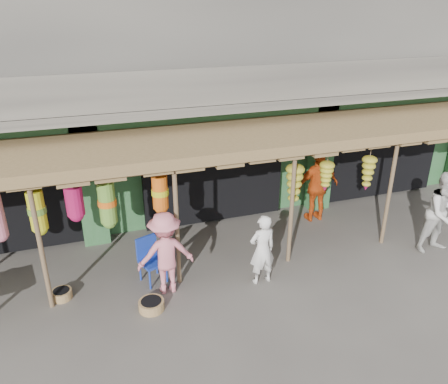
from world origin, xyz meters
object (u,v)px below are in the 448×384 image
object	(u,v)px
blue_chair	(150,257)
person_shopper	(166,253)
person_right	(443,213)
person_vendor	(318,186)
person_front	(262,250)

from	to	relation	value
blue_chair	person_shopper	world-z (taller)	person_shopper
person_right	person_vendor	world-z (taller)	person_right
person_vendor	person_shopper	bearing A→B (deg)	23.63
person_right	person_vendor	distance (m)	2.98
person_front	person_right	xyz separation A→B (m)	(4.37, -0.17, 0.20)
blue_chair	person_vendor	size ratio (longest dim) A/B	0.50
person_vendor	person_shopper	size ratio (longest dim) A/B	1.12
person_shopper	blue_chair	bearing A→B (deg)	-62.89
blue_chair	person_front	xyz separation A→B (m)	(2.15, -0.81, 0.22)
person_front	person_right	world-z (taller)	person_right
person_front	person_vendor	distance (m)	3.27
blue_chair	person_shopper	bearing A→B (deg)	-83.58
blue_chair	person_right	size ratio (longest dim) A/B	0.50
blue_chair	person_front	distance (m)	2.30
person_right	person_shopper	distance (m)	6.30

